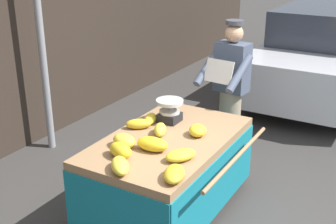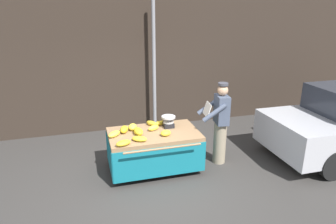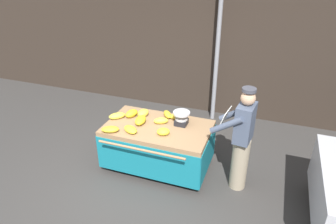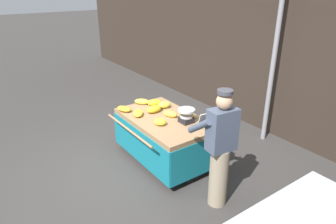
{
  "view_description": "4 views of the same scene",
  "coord_description": "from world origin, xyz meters",
  "px_view_note": "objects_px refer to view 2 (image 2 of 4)",
  "views": [
    {
      "loc": [
        -3.16,
        -1.19,
        2.54
      ],
      "look_at": [
        0.32,
        0.82,
        0.98
      ],
      "focal_mm": 47.15,
      "sensor_mm": 36.0,
      "label": 1
    },
    {
      "loc": [
        -1.11,
        -4.6,
        3.11
      ],
      "look_at": [
        0.41,
        0.75,
        1.19
      ],
      "focal_mm": 32.55,
      "sensor_mm": 36.0,
      "label": 2
    },
    {
      "loc": [
        1.76,
        -3.35,
        3.35
      ],
      "look_at": [
        0.34,
        0.58,
        1.18
      ],
      "focal_mm": 32.58,
      "sensor_mm": 36.0,
      "label": 3
    },
    {
      "loc": [
        3.95,
        -1.95,
        2.93
      ],
      "look_at": [
        0.32,
        0.63,
        1.01
      ],
      "focal_mm": 32.35,
      "sensor_mm": 36.0,
      "label": 4
    }
  ],
  "objects_px": {
    "banana_bunch_6": "(139,139)",
    "banana_bunch_2": "(154,128)",
    "banana_bunch_3": "(138,131)",
    "banana_bunch_0": "(160,123)",
    "vendor_person": "(220,123)",
    "banana_bunch_5": "(123,143)",
    "banana_bunch_7": "(152,123)",
    "banana_bunch_4": "(133,127)",
    "banana_bunch_9": "(124,129)",
    "weighing_scale": "(168,122)",
    "banana_cart": "(154,143)",
    "banana_bunch_8": "(114,134)",
    "banana_bunch_1": "(166,133)",
    "street_pole": "(154,68)"
  },
  "relations": [
    {
      "from": "banana_bunch_6",
      "to": "banana_bunch_2",
      "type": "bearing_deg",
      "value": 49.27
    },
    {
      "from": "banana_bunch_2",
      "to": "banana_bunch_3",
      "type": "xyz_separation_m",
      "value": [
        -0.32,
        -0.11,
        0.01
      ]
    },
    {
      "from": "banana_bunch_0",
      "to": "banana_bunch_2",
      "type": "bearing_deg",
      "value": -129.59
    },
    {
      "from": "banana_bunch_0",
      "to": "vendor_person",
      "type": "height_order",
      "value": "vendor_person"
    },
    {
      "from": "banana_bunch_5",
      "to": "banana_bunch_7",
      "type": "distance_m",
      "value": 1.05
    },
    {
      "from": "banana_bunch_7",
      "to": "banana_bunch_0",
      "type": "bearing_deg",
      "value": -8.12
    },
    {
      "from": "vendor_person",
      "to": "banana_bunch_6",
      "type": "bearing_deg",
      "value": -171.24
    },
    {
      "from": "banana_bunch_0",
      "to": "banana_bunch_4",
      "type": "distance_m",
      "value": 0.59
    },
    {
      "from": "banana_bunch_0",
      "to": "banana_bunch_3",
      "type": "xyz_separation_m",
      "value": [
        -0.52,
        -0.35,
        0.01
      ]
    },
    {
      "from": "banana_bunch_7",
      "to": "banana_bunch_9",
      "type": "relative_size",
      "value": 1.0
    },
    {
      "from": "banana_bunch_2",
      "to": "banana_bunch_9",
      "type": "distance_m",
      "value": 0.57
    },
    {
      "from": "weighing_scale",
      "to": "banana_bunch_4",
      "type": "xyz_separation_m",
      "value": [
        -0.72,
        0.06,
        -0.06
      ]
    },
    {
      "from": "banana_cart",
      "to": "banana_bunch_0",
      "type": "relative_size",
      "value": 7.24
    },
    {
      "from": "banana_bunch_4",
      "to": "banana_bunch_8",
      "type": "distance_m",
      "value": 0.45
    },
    {
      "from": "banana_bunch_2",
      "to": "vendor_person",
      "type": "height_order",
      "value": "vendor_person"
    },
    {
      "from": "banana_bunch_1",
      "to": "weighing_scale",
      "type": "bearing_deg",
      "value": 67.11
    },
    {
      "from": "weighing_scale",
      "to": "street_pole",
      "type": "bearing_deg",
      "value": 85.03
    },
    {
      "from": "street_pole",
      "to": "banana_bunch_2",
      "type": "bearing_deg",
      "value": -104.07
    },
    {
      "from": "street_pole",
      "to": "banana_bunch_0",
      "type": "bearing_deg",
      "value": -99.8
    },
    {
      "from": "banana_bunch_2",
      "to": "banana_bunch_4",
      "type": "distance_m",
      "value": 0.42
    },
    {
      "from": "banana_cart",
      "to": "banana_bunch_7",
      "type": "distance_m",
      "value": 0.45
    },
    {
      "from": "banana_bunch_4",
      "to": "vendor_person",
      "type": "xyz_separation_m",
      "value": [
        1.74,
        -0.3,
        0.0
      ]
    },
    {
      "from": "banana_bunch_4",
      "to": "banana_bunch_5",
      "type": "xyz_separation_m",
      "value": [
        -0.28,
        -0.67,
        -0.01
      ]
    },
    {
      "from": "banana_bunch_3",
      "to": "banana_bunch_5",
      "type": "relative_size",
      "value": 1.04
    },
    {
      "from": "street_pole",
      "to": "banana_cart",
      "type": "xyz_separation_m",
      "value": [
        -0.51,
        -2.07,
        -1.06
      ]
    },
    {
      "from": "banana_bunch_4",
      "to": "banana_bunch_9",
      "type": "relative_size",
      "value": 0.92
    },
    {
      "from": "banana_bunch_7",
      "to": "vendor_person",
      "type": "bearing_deg",
      "value": -17.35
    },
    {
      "from": "banana_bunch_0",
      "to": "banana_bunch_6",
      "type": "xyz_separation_m",
      "value": [
        -0.56,
        -0.65,
        -0.0
      ]
    },
    {
      "from": "banana_bunch_6",
      "to": "banana_bunch_9",
      "type": "relative_size",
      "value": 1.1
    },
    {
      "from": "banana_bunch_8",
      "to": "vendor_person",
      "type": "distance_m",
      "value": 2.13
    },
    {
      "from": "banana_bunch_4",
      "to": "banana_bunch_0",
      "type": "bearing_deg",
      "value": 9.01
    },
    {
      "from": "vendor_person",
      "to": "banana_bunch_7",
      "type": "bearing_deg",
      "value": 162.65
    },
    {
      "from": "banana_bunch_1",
      "to": "banana_bunch_9",
      "type": "bearing_deg",
      "value": 153.09
    },
    {
      "from": "weighing_scale",
      "to": "banana_cart",
      "type": "bearing_deg",
      "value": -151.99
    },
    {
      "from": "banana_bunch_8",
      "to": "street_pole",
      "type": "bearing_deg",
      "value": 58.34
    },
    {
      "from": "banana_bunch_1",
      "to": "banana_bunch_4",
      "type": "distance_m",
      "value": 0.72
    },
    {
      "from": "banana_bunch_0",
      "to": "banana_bunch_8",
      "type": "distance_m",
      "value": 1.03
    },
    {
      "from": "banana_bunch_7",
      "to": "banana_bunch_8",
      "type": "height_order",
      "value": "banana_bunch_8"
    },
    {
      "from": "banana_bunch_0",
      "to": "banana_bunch_1",
      "type": "relative_size",
      "value": 1.19
    },
    {
      "from": "banana_bunch_3",
      "to": "banana_bunch_8",
      "type": "height_order",
      "value": "banana_bunch_3"
    },
    {
      "from": "banana_bunch_4",
      "to": "street_pole",
      "type": "bearing_deg",
      "value": 64.18
    },
    {
      "from": "weighing_scale",
      "to": "vendor_person",
      "type": "xyz_separation_m",
      "value": [
        1.02,
        -0.24,
        -0.05
      ]
    },
    {
      "from": "banana_bunch_3",
      "to": "banana_bunch_4",
      "type": "height_order",
      "value": "banana_bunch_3"
    },
    {
      "from": "banana_bunch_0",
      "to": "banana_bunch_5",
      "type": "relative_size",
      "value": 0.86
    },
    {
      "from": "banana_cart",
      "to": "banana_bunch_3",
      "type": "distance_m",
      "value": 0.41
    },
    {
      "from": "weighing_scale",
      "to": "banana_bunch_9",
      "type": "relative_size",
      "value": 1.1
    },
    {
      "from": "banana_bunch_9",
      "to": "banana_bunch_5",
      "type": "bearing_deg",
      "value": -99.54
    },
    {
      "from": "banana_bunch_3",
      "to": "banana_bunch_5",
      "type": "distance_m",
      "value": 0.54
    },
    {
      "from": "banana_bunch_8",
      "to": "banana_bunch_9",
      "type": "relative_size",
      "value": 1.14
    },
    {
      "from": "banana_bunch_2",
      "to": "banana_bunch_3",
      "type": "relative_size",
      "value": 0.83
    }
  ]
}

